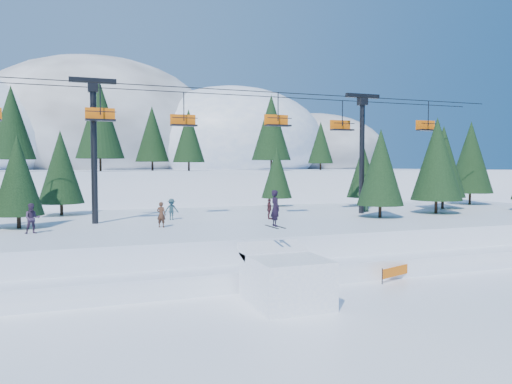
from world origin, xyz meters
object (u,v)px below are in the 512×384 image
object	(u,v)px
banner_near	(397,271)
jump_kicker	(285,277)
chairlift	(239,131)
banner_far	(413,266)

from	to	relation	value
banner_near	jump_kicker	bearing A→B (deg)	-165.06
chairlift	banner_far	xyz separation A→B (m)	(6.91, -12.48, -8.78)
chairlift	banner_far	size ratio (longest dim) A/B	16.39
chairlift	banner_far	bearing A→B (deg)	-61.02
jump_kicker	chairlift	bearing A→B (deg)	79.51
jump_kicker	banner_near	xyz separation A→B (m)	(7.96, 2.13, -0.72)
jump_kicker	banner_far	distance (m)	10.27
jump_kicker	banner_near	bearing A→B (deg)	14.94
banner_far	banner_near	bearing A→B (deg)	-153.17
jump_kicker	banner_near	world-z (taller)	jump_kicker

